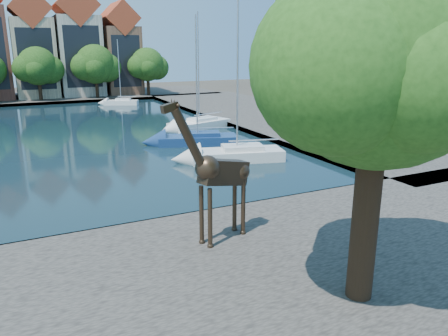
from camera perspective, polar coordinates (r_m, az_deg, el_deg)
The scene contains 17 objects.
ground at distance 19.94m, azimuth -19.01°, elevation -9.20°, with size 160.00×160.00×0.00m, color #38332B.
water_basin at distance 42.95m, azimuth -23.09°, elevation 3.61°, with size 38.00×50.00×0.08m, color black.
near_quay at distance 13.73m, azimuth -15.17°, elevation -19.81°, with size 50.00×14.00×0.50m, color #514D47.
far_quay at distance 74.58m, azimuth -24.55°, elevation 8.25°, with size 60.00×16.00×0.50m, color #514D47.
right_quay at distance 50.46m, azimuth 6.56°, elevation 6.64°, with size 14.00×52.00×0.50m, color #514D47.
plane_tree at distance 12.99m, azimuth 20.09°, elevation 12.86°, with size 8.32×6.40×10.62m.
townhouse_east_inner at distance 74.23m, azimuth -23.64°, elevation 14.14°, with size 5.94×9.18×15.79m.
townhouse_east_mid at distance 74.82m, azimuth -18.55°, elevation 14.91°, with size 6.43×9.18×16.65m.
townhouse_east_end at distance 75.98m, azimuth -13.48°, elevation 14.53°, with size 5.44×9.18×14.43m.
far_tree_mid_east at distance 68.81m, azimuth -23.09°, elevation 12.00°, with size 7.02×5.40×7.52m.
far_tree_east at distance 69.70m, azimuth -16.38°, elevation 12.72°, with size 7.54×5.80×7.84m.
far_tree_far_east at distance 71.48m, azimuth -9.90°, elevation 13.04°, with size 6.76×5.20×7.36m.
giraffe_statue at distance 16.94m, azimuth -0.80°, elevation -0.64°, with size 3.97×1.63×5.78m.
sailboat_right_a at distance 31.50m, azimuth 1.70°, elevation 2.08°, with size 6.98×3.92×11.48m.
sailboat_right_b at distance 36.89m, azimuth -3.47°, elevation 3.99°, with size 6.90×4.21×10.39m.
sailboat_right_c at distance 44.24m, azimuth -3.25°, elevation 5.95°, with size 6.87×4.07×11.14m.
sailboat_right_d at distance 63.66m, azimuth -13.29°, elevation 8.50°, with size 4.87×3.41×8.85m.
Camera 1 is at (-1.61, -18.15, 8.10)m, focal length 35.00 mm.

